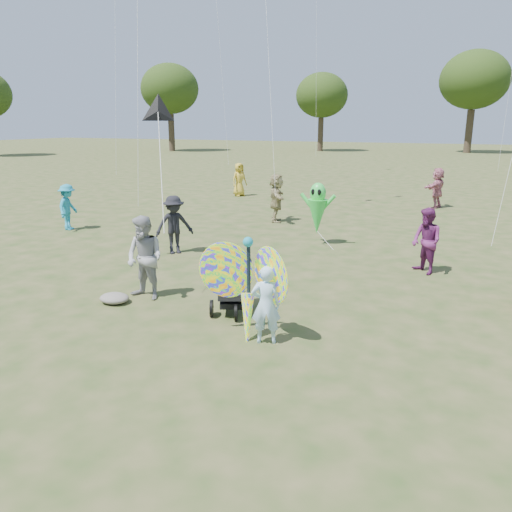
{
  "coord_description": "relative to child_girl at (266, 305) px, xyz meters",
  "views": [
    {
      "loc": [
        3.12,
        -6.11,
        3.34
      ],
      "look_at": [
        -0.2,
        1.5,
        1.1
      ],
      "focal_mm": 35.0,
      "sensor_mm": 36.0,
      "label": 1
    }
  ],
  "objects": [
    {
      "name": "ground",
      "position": [
        -0.39,
        -0.54,
        -0.62
      ],
      "size": [
        160.0,
        160.0,
        0.0
      ],
      "primitive_type": "plane",
      "color": "#51592B",
      "rests_on": "ground"
    },
    {
      "name": "child_girl",
      "position": [
        0.0,
        0.0,
        0.0
      ],
      "size": [
        0.53,
        0.45,
        1.25
      ],
      "primitive_type": "imported",
      "rotation": [
        0.0,
        0.0,
        3.53
      ],
      "color": "#B4DEFF",
      "rests_on": "ground"
    },
    {
      "name": "adult_man",
      "position": [
        -2.9,
        0.94,
        0.19
      ],
      "size": [
        0.86,
        0.71,
        1.63
      ],
      "primitive_type": "imported",
      "rotation": [
        0.0,
        0.0,
        -0.13
      ],
      "color": "#9D9CA2",
      "rests_on": "ground"
    },
    {
      "name": "grey_bag",
      "position": [
        -3.32,
        0.48,
        -0.53
      ],
      "size": [
        0.58,
        0.48,
        0.19
      ],
      "primitive_type": "ellipsoid",
      "color": "slate",
      "rests_on": "ground"
    },
    {
      "name": "crowd_b",
      "position": [
        -4.28,
        4.11,
        0.14
      ],
      "size": [
        1.09,
        1.09,
        1.52
      ],
      "primitive_type": "imported",
      "rotation": [
        0.0,
        0.0,
        0.79
      ],
      "color": "black",
      "rests_on": "ground"
    },
    {
      "name": "crowd_d",
      "position": [
        -3.42,
        9.2,
        0.2
      ],
      "size": [
        1.02,
        1.6,
        1.64
      ],
      "primitive_type": "imported",
      "rotation": [
        0.0,
        0.0,
        1.95
      ],
      "color": "#9A8D5E",
      "rests_on": "ground"
    },
    {
      "name": "crowd_e",
      "position": [
        1.89,
        4.86,
        0.12
      ],
      "size": [
        0.91,
        0.92,
        1.49
      ],
      "primitive_type": "imported",
      "rotation": [
        0.0,
        0.0,
        5.45
      ],
      "color": "#68225D",
      "rests_on": "ground"
    },
    {
      "name": "crowd_g",
      "position": [
        -7.24,
        14.25,
        0.14
      ],
      "size": [
        0.8,
        0.89,
        1.52
      ],
      "primitive_type": "imported",
      "rotation": [
        0.0,
        0.0,
        1.03
      ],
      "color": "gold",
      "rests_on": "ground"
    },
    {
      "name": "crowd_i",
      "position": [
        -8.99,
        5.3,
        0.1
      ],
      "size": [
        0.79,
        1.05,
        1.45
      ],
      "primitive_type": "imported",
      "rotation": [
        0.0,
        0.0,
        1.87
      ],
      "color": "teal",
      "rests_on": "ground"
    },
    {
      "name": "crowd_j",
      "position": [
        1.4,
        14.4,
        0.18
      ],
      "size": [
        0.93,
        1.55,
        1.6
      ],
      "primitive_type": "imported",
      "rotation": [
        0.0,
        0.0,
        4.38
      ],
      "color": "#B8697C",
      "rests_on": "ground"
    },
    {
      "name": "jogging_stroller",
      "position": [
        -1.05,
        1.01,
        -0.01
      ],
      "size": [
        0.77,
        1.14,
        1.09
      ],
      "rotation": [
        0.0,
        0.0,
        0.41
      ],
      "color": "black",
      "rests_on": "ground"
    },
    {
      "name": "butterfly_kite",
      "position": [
        -0.35,
        0.09,
        0.22
      ],
      "size": [
        1.74,
        0.75,
        1.84
      ],
      "color": "#DD224B",
      "rests_on": "ground"
    },
    {
      "name": "delta_kite_rig",
      "position": [
        -3.93,
        3.12,
        2.92
      ],
      "size": [
        1.9,
        2.43,
        2.67
      ],
      "color": "black",
      "rests_on": "ground"
    },
    {
      "name": "alien_kite",
      "position": [
        -1.16,
        6.52,
        0.35
      ],
      "size": [
        1.12,
        0.69,
        1.74
      ],
      "color": "#32D848",
      "rests_on": "ground"
    },
    {
      "name": "tree_line",
      "position": [
        3.28,
        44.45,
        6.24
      ],
      "size": [
        91.78,
        33.6,
        10.79
      ],
      "color": "#3A2D21",
      "rests_on": "ground"
    }
  ]
}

